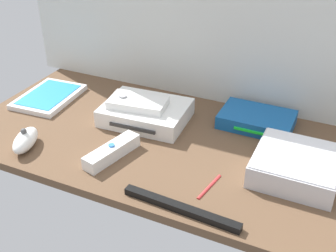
{
  "coord_description": "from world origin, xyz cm",
  "views": [
    {
      "loc": [
        36.01,
        -77.26,
        55.36
      ],
      "look_at": [
        0.0,
        0.0,
        4.0
      ],
      "focal_mm": 45.51,
      "sensor_mm": 36.0,
      "label": 1
    }
  ],
  "objects_px": {
    "game_case": "(49,97)",
    "remote_classic_pad": "(138,103)",
    "remote_wand": "(112,152)",
    "stylus_pen": "(209,186)",
    "network_router": "(257,120)",
    "sensor_bar": "(181,208)",
    "mini_computer": "(296,165)",
    "remote_nunchuk": "(25,140)",
    "game_console": "(146,113)"
  },
  "relations": [
    {
      "from": "game_case",
      "to": "remote_classic_pad",
      "type": "xyz_separation_m",
      "value": [
        0.29,
        -0.0,
        0.05
      ]
    },
    {
      "from": "remote_wand",
      "to": "stylus_pen",
      "type": "distance_m",
      "value": 0.23
    },
    {
      "from": "network_router",
      "to": "stylus_pen",
      "type": "height_order",
      "value": "network_router"
    },
    {
      "from": "remote_classic_pad",
      "to": "sensor_bar",
      "type": "relative_size",
      "value": 0.64
    },
    {
      "from": "mini_computer",
      "to": "stylus_pen",
      "type": "distance_m",
      "value": 0.19
    },
    {
      "from": "network_router",
      "to": "remote_wand",
      "type": "relative_size",
      "value": 1.19
    },
    {
      "from": "game_case",
      "to": "sensor_bar",
      "type": "distance_m",
      "value": 0.58
    },
    {
      "from": "remote_wand",
      "to": "remote_classic_pad",
      "type": "height_order",
      "value": "remote_classic_pad"
    },
    {
      "from": "mini_computer",
      "to": "remote_nunchuk",
      "type": "distance_m",
      "value": 0.6
    },
    {
      "from": "remote_classic_pad",
      "to": "sensor_bar",
      "type": "xyz_separation_m",
      "value": [
        0.23,
        -0.26,
        -0.05
      ]
    },
    {
      "from": "remote_classic_pad",
      "to": "sensor_bar",
      "type": "bearing_deg",
      "value": -56.28
    },
    {
      "from": "game_case",
      "to": "mini_computer",
      "type": "bearing_deg",
      "value": -9.05
    },
    {
      "from": "game_case",
      "to": "stylus_pen",
      "type": "distance_m",
      "value": 0.57
    },
    {
      "from": "remote_nunchuk",
      "to": "stylus_pen",
      "type": "height_order",
      "value": "remote_nunchuk"
    },
    {
      "from": "remote_classic_pad",
      "to": "sensor_bar",
      "type": "height_order",
      "value": "remote_classic_pad"
    },
    {
      "from": "game_case",
      "to": "remote_nunchuk",
      "type": "bearing_deg",
      "value": -67.35
    },
    {
      "from": "game_case",
      "to": "stylus_pen",
      "type": "relative_size",
      "value": 2.21
    },
    {
      "from": "sensor_bar",
      "to": "remote_classic_pad",
      "type": "bearing_deg",
      "value": 134.23
    },
    {
      "from": "remote_wand",
      "to": "game_case",
      "type": "bearing_deg",
      "value": 164.89
    },
    {
      "from": "remote_nunchuk",
      "to": "stylus_pen",
      "type": "relative_size",
      "value": 1.21
    },
    {
      "from": "mini_computer",
      "to": "sensor_bar",
      "type": "bearing_deg",
      "value": -130.77
    },
    {
      "from": "network_router",
      "to": "remote_wand",
      "type": "distance_m",
      "value": 0.37
    },
    {
      "from": "game_console",
      "to": "game_case",
      "type": "bearing_deg",
      "value": 178.29
    },
    {
      "from": "remote_classic_pad",
      "to": "remote_wand",
      "type": "bearing_deg",
      "value": -89.97
    },
    {
      "from": "game_case",
      "to": "remote_nunchuk",
      "type": "height_order",
      "value": "remote_nunchuk"
    },
    {
      "from": "game_case",
      "to": "remote_wand",
      "type": "xyz_separation_m",
      "value": [
        0.31,
        -0.17,
        0.01
      ]
    },
    {
      "from": "remote_wand",
      "to": "remote_classic_pad",
      "type": "relative_size",
      "value": 0.99
    },
    {
      "from": "game_console",
      "to": "sensor_bar",
      "type": "height_order",
      "value": "game_console"
    },
    {
      "from": "sensor_bar",
      "to": "stylus_pen",
      "type": "distance_m",
      "value": 0.09
    },
    {
      "from": "game_console",
      "to": "remote_wand",
      "type": "height_order",
      "value": "game_console"
    },
    {
      "from": "remote_wand",
      "to": "sensor_bar",
      "type": "bearing_deg",
      "value": -11.5
    },
    {
      "from": "network_router",
      "to": "sensor_bar",
      "type": "distance_m",
      "value": 0.37
    },
    {
      "from": "remote_wand",
      "to": "remote_nunchuk",
      "type": "height_order",
      "value": "remote_nunchuk"
    },
    {
      "from": "network_router",
      "to": "stylus_pen",
      "type": "relative_size",
      "value": 2.01
    },
    {
      "from": "remote_classic_pad",
      "to": "network_router",
      "type": "bearing_deg",
      "value": 13.17
    },
    {
      "from": "remote_nunchuk",
      "to": "sensor_bar",
      "type": "relative_size",
      "value": 0.45
    },
    {
      "from": "game_case",
      "to": "remote_wand",
      "type": "relative_size",
      "value": 1.3
    },
    {
      "from": "game_console",
      "to": "remote_classic_pad",
      "type": "relative_size",
      "value": 1.43
    },
    {
      "from": "remote_classic_pad",
      "to": "sensor_bar",
      "type": "distance_m",
      "value": 0.35
    },
    {
      "from": "network_router",
      "to": "remote_classic_pad",
      "type": "relative_size",
      "value": 1.18
    },
    {
      "from": "remote_wand",
      "to": "network_router",
      "type": "bearing_deg",
      "value": 60.06
    },
    {
      "from": "network_router",
      "to": "stylus_pen",
      "type": "distance_m",
      "value": 0.28
    },
    {
      "from": "sensor_bar",
      "to": "stylus_pen",
      "type": "height_order",
      "value": "sensor_bar"
    },
    {
      "from": "mini_computer",
      "to": "remote_classic_pad",
      "type": "xyz_separation_m",
      "value": [
        -0.41,
        0.06,
        0.03
      ]
    },
    {
      "from": "game_console",
      "to": "stylus_pen",
      "type": "xyz_separation_m",
      "value": [
        0.24,
        -0.19,
        -0.02
      ]
    },
    {
      "from": "remote_wand",
      "to": "stylus_pen",
      "type": "relative_size",
      "value": 1.69
    },
    {
      "from": "network_router",
      "to": "remote_classic_pad",
      "type": "distance_m",
      "value": 0.3
    },
    {
      "from": "game_console",
      "to": "mini_computer",
      "type": "xyz_separation_m",
      "value": [
        0.39,
        -0.07,
        0.0
      ]
    },
    {
      "from": "mini_computer",
      "to": "network_router",
      "type": "xyz_separation_m",
      "value": [
        -0.13,
        0.17,
        -0.01
      ]
    },
    {
      "from": "mini_computer",
      "to": "sensor_bar",
      "type": "xyz_separation_m",
      "value": [
        -0.17,
        -0.2,
        -0.02
      ]
    }
  ]
}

